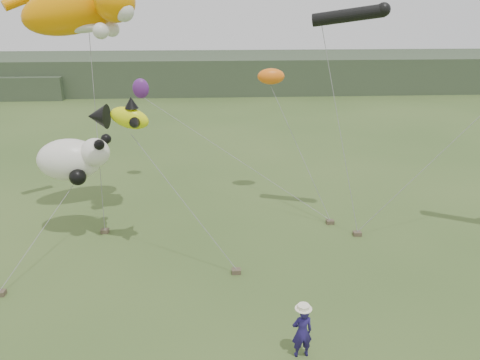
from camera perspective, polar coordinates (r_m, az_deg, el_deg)
name	(u,v)px	position (r m, az deg, el deg)	size (l,w,h in m)	color
ground	(254,321)	(16.50, 1.78, -16.78)	(120.00, 120.00, 0.00)	#385123
headland	(198,73)	(58.28, -5.19, 12.87)	(90.00, 13.00, 4.00)	#2D3D28
festival_attendant	(302,332)	(14.79, 7.58, -17.88)	(0.63, 0.42, 1.74)	#201757
sandbag_anchors	(215,247)	(20.55, -3.09, -8.19)	(14.80, 5.43, 0.19)	brown
cat_kite	(84,8)	(22.02, -18.51, 19.30)	(6.00, 3.61, 2.99)	orange
fish_kite	(118,117)	(18.97, -14.68, 7.49)	(2.62, 1.71, 1.40)	#DFEB0E
tube_kites	(449,56)	(21.82, 24.11, 13.63)	(10.49, 3.75, 4.21)	black
panda_kite	(73,159)	(21.65, -19.64, 2.42)	(3.25, 2.10, 2.02)	white
misc_kites	(215,82)	(25.20, -3.10, 11.89)	(8.12, 3.19, 1.94)	orange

